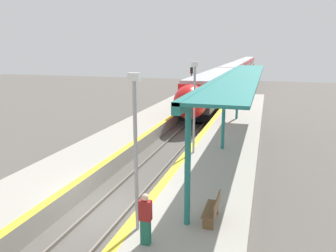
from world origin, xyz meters
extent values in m
plane|color=#56514C|center=(0.00, 0.00, 0.00)|extent=(120.00, 120.00, 0.00)
cube|color=slate|center=(-0.72, 0.00, 0.07)|extent=(0.08, 90.00, 0.15)
cube|color=slate|center=(0.72, 0.00, 0.07)|extent=(0.08, 90.00, 0.15)
cube|color=black|center=(0.00, 26.18, 0.65)|extent=(2.48, 18.98, 0.87)
cube|color=#38383D|center=(0.00, 26.18, 1.53)|extent=(2.81, 20.63, 0.89)
cube|color=white|center=(0.00, 26.18, 2.13)|extent=(2.83, 20.63, 0.31)
cube|color=red|center=(0.00, 26.18, 2.97)|extent=(2.81, 20.63, 1.35)
cube|color=black|center=(0.00, 26.18, 2.90)|extent=(2.84, 18.98, 0.75)
cube|color=#9E9EA3|center=(0.00, 26.18, 3.79)|extent=(2.53, 20.63, 0.30)
cylinder|color=black|center=(-0.72, 18.68, 0.42)|extent=(0.12, 0.85, 0.85)
cylinder|color=black|center=(0.72, 18.68, 0.42)|extent=(0.12, 0.85, 0.85)
cylinder|color=black|center=(-0.72, 20.88, 0.42)|extent=(0.12, 0.85, 0.85)
cylinder|color=black|center=(0.72, 20.88, 0.42)|extent=(0.12, 0.85, 0.85)
cylinder|color=black|center=(-0.72, 31.48, 0.42)|extent=(0.12, 0.85, 0.85)
cylinder|color=black|center=(0.72, 31.48, 0.42)|extent=(0.12, 0.85, 0.85)
cylinder|color=black|center=(-0.72, 33.68, 0.42)|extent=(0.12, 0.85, 0.85)
cylinder|color=black|center=(0.72, 33.68, 0.42)|extent=(0.12, 0.85, 0.85)
ellipsoid|color=red|center=(0.00, 14.62, 2.36)|extent=(2.70, 3.74, 2.81)
ellipsoid|color=black|center=(0.00, 14.15, 2.82)|extent=(1.97, 2.18, 1.43)
sphere|color=#F9F4CC|center=(0.00, 13.22, 1.34)|extent=(0.24, 0.24, 0.24)
cube|color=black|center=(0.00, 47.61, 0.65)|extent=(2.48, 18.98, 0.87)
cube|color=#38383D|center=(0.00, 47.61, 1.53)|extent=(2.81, 20.63, 0.89)
cube|color=white|center=(0.00, 47.61, 2.13)|extent=(2.83, 20.63, 0.31)
cube|color=red|center=(0.00, 47.61, 2.97)|extent=(2.81, 20.63, 1.35)
cube|color=black|center=(0.00, 47.61, 2.90)|extent=(2.84, 18.98, 0.75)
cube|color=#9E9EA3|center=(0.00, 47.61, 3.79)|extent=(2.53, 20.63, 0.30)
cylinder|color=black|center=(-0.72, 40.12, 0.42)|extent=(0.12, 0.85, 0.85)
cylinder|color=black|center=(0.72, 40.12, 0.42)|extent=(0.12, 0.85, 0.85)
cylinder|color=black|center=(-0.72, 42.32, 0.42)|extent=(0.12, 0.85, 0.85)
cylinder|color=black|center=(0.72, 42.32, 0.42)|extent=(0.12, 0.85, 0.85)
cylinder|color=black|center=(-0.72, 52.91, 0.42)|extent=(0.12, 0.85, 0.85)
cylinder|color=black|center=(0.72, 52.91, 0.42)|extent=(0.12, 0.85, 0.85)
cylinder|color=black|center=(-0.72, 55.11, 0.42)|extent=(0.12, 0.85, 0.85)
cylinder|color=black|center=(0.72, 55.11, 0.42)|extent=(0.12, 0.85, 0.85)
cube|color=black|center=(0.00, 69.05, 0.65)|extent=(2.48, 18.98, 0.87)
cube|color=#38383D|center=(0.00, 69.05, 1.53)|extent=(2.81, 20.63, 0.89)
cube|color=white|center=(0.00, 69.05, 2.13)|extent=(2.83, 20.63, 0.31)
cube|color=red|center=(0.00, 69.05, 2.97)|extent=(2.81, 20.63, 1.35)
cube|color=black|center=(0.00, 69.05, 2.90)|extent=(2.84, 18.98, 0.75)
cube|color=#9E9EA3|center=(0.00, 69.05, 3.79)|extent=(2.53, 20.63, 0.30)
cylinder|color=black|center=(-0.72, 61.55, 0.42)|extent=(0.12, 0.85, 0.85)
cylinder|color=black|center=(0.72, 61.55, 0.42)|extent=(0.12, 0.85, 0.85)
cylinder|color=black|center=(-0.72, 63.75, 0.42)|extent=(0.12, 0.85, 0.85)
cylinder|color=black|center=(0.72, 63.75, 0.42)|extent=(0.12, 0.85, 0.85)
cylinder|color=black|center=(-0.72, 74.34, 0.42)|extent=(0.12, 0.85, 0.85)
cylinder|color=black|center=(0.72, 74.34, 0.42)|extent=(0.12, 0.85, 0.85)
cylinder|color=black|center=(-0.72, 76.54, 0.42)|extent=(0.12, 0.85, 0.85)
cylinder|color=black|center=(0.72, 76.54, 0.42)|extent=(0.12, 0.85, 0.85)
cube|color=black|center=(0.00, 90.48, 0.65)|extent=(2.48, 18.98, 0.87)
cube|color=#38383D|center=(0.00, 90.48, 1.53)|extent=(2.81, 20.63, 0.89)
cube|color=white|center=(0.00, 90.48, 2.13)|extent=(2.83, 20.63, 0.31)
cube|color=red|center=(0.00, 90.48, 2.97)|extent=(2.81, 20.63, 1.35)
cube|color=black|center=(0.00, 90.48, 2.90)|extent=(2.84, 18.98, 0.75)
cube|color=#9E9EA3|center=(0.00, 90.48, 3.79)|extent=(2.53, 20.63, 0.30)
cylinder|color=black|center=(-0.72, 82.98, 0.42)|extent=(0.12, 0.85, 0.85)
cylinder|color=black|center=(0.72, 82.98, 0.42)|extent=(0.12, 0.85, 0.85)
cylinder|color=black|center=(-0.72, 85.18, 0.42)|extent=(0.12, 0.85, 0.85)
cylinder|color=black|center=(0.72, 85.18, 0.42)|extent=(0.12, 0.85, 0.85)
cylinder|color=black|center=(-0.72, 95.78, 0.42)|extent=(0.12, 0.85, 0.85)
cylinder|color=black|center=(0.72, 95.78, 0.42)|extent=(0.12, 0.85, 0.85)
cylinder|color=black|center=(-0.72, 97.98, 0.42)|extent=(0.12, 0.85, 0.85)
cylinder|color=black|center=(0.72, 97.98, 0.42)|extent=(0.12, 0.85, 0.85)
cube|color=#9E998E|center=(3.65, 0.00, 0.45)|extent=(4.00, 64.00, 0.89)
cube|color=yellow|center=(1.85, 0.00, 0.89)|extent=(0.40, 64.00, 0.01)
cube|color=#9E998E|center=(-3.43, 0.00, 0.45)|extent=(3.57, 64.00, 0.89)
cube|color=yellow|center=(-1.85, 0.00, 0.89)|extent=(0.40, 64.00, 0.01)
cube|color=brown|center=(4.36, -1.66, 1.10)|extent=(0.36, 0.06, 0.42)
cube|color=brown|center=(4.36, -0.60, 1.10)|extent=(0.36, 0.06, 0.42)
cube|color=brown|center=(4.36, -1.13, 1.33)|extent=(0.44, 1.42, 0.03)
cube|color=brown|center=(4.56, -1.13, 1.56)|extent=(0.04, 1.42, 0.44)
cube|color=#1E604C|center=(2.73, -3.02, 1.28)|extent=(0.28, 0.20, 0.78)
cube|color=maroon|center=(2.73, -3.02, 1.98)|extent=(0.36, 0.22, 0.62)
sphere|color=beige|center=(2.73, -3.02, 2.40)|extent=(0.21, 0.21, 0.21)
cylinder|color=#59595E|center=(-2.38, 25.37, 1.92)|extent=(0.14, 0.14, 3.83)
cube|color=black|center=(-2.38, 25.37, 4.18)|extent=(0.28, 0.20, 0.70)
sphere|color=black|center=(-2.38, 25.26, 4.35)|extent=(0.14, 0.14, 0.14)
sphere|color=red|center=(-2.38, 25.26, 4.01)|extent=(0.14, 0.14, 0.14)
cylinder|color=#9E9EA3|center=(2.17, -2.31, 3.28)|extent=(0.12, 0.12, 4.78)
cube|color=silver|center=(2.17, -2.31, 5.79)|extent=(0.36, 0.20, 0.24)
cylinder|color=#9E9EA3|center=(2.17, 6.05, 3.28)|extent=(0.12, 0.12, 4.78)
cube|color=silver|center=(2.17, 6.05, 5.79)|extent=(0.36, 0.20, 0.24)
cylinder|color=#1E6B66|center=(3.63, -1.54, 2.92)|extent=(0.20, 0.20, 4.06)
cylinder|color=#1E6B66|center=(3.63, 7.28, 2.92)|extent=(0.20, 0.20, 4.06)
cylinder|color=#1E6B66|center=(3.63, 16.10, 2.92)|extent=(0.20, 0.20, 4.06)
cube|color=#1E6B66|center=(3.63, 7.28, 5.05)|extent=(0.24, 20.64, 0.36)
cube|color=#1E6B66|center=(4.53, 7.28, 5.17)|extent=(2.00, 20.64, 0.10)
camera|label=1|loc=(5.89, -11.19, 6.60)|focal=35.00mm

